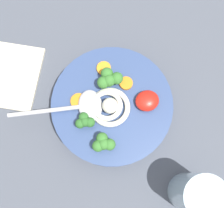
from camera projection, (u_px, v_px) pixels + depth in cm
name	position (u px, v px, depth cm)	size (l,w,h in cm)	color
table_slab	(116.00, 91.00, 60.72)	(100.62, 100.62, 3.51)	#474C56
soup_bowl	(112.00, 107.00, 55.74)	(22.80, 22.80, 4.58)	#334775
noodle_pile	(109.00, 106.00, 52.44)	(8.16, 8.00, 3.28)	silver
soup_spoon	(83.00, 107.00, 52.66)	(17.53, 6.69, 1.60)	#B7B7BC
chili_sauce_dollop	(147.00, 101.00, 52.71)	(4.38, 3.94, 1.97)	red
broccoli_floret_beside_chili	(85.00, 121.00, 51.09)	(3.52, 3.03, 2.78)	#7A9E60
broccoli_floret_center	(108.00, 78.00, 52.41)	(4.43, 3.81, 3.50)	#7A9E60
broccoli_floret_front	(103.00, 143.00, 49.95)	(4.07, 3.50, 3.22)	#7A9E60
carrot_slice_rear	(79.00, 101.00, 53.43)	(3.00, 3.00, 0.54)	orange
carrot_slice_far	(126.00, 83.00, 54.12)	(2.50, 2.50, 0.71)	orange
carrot_slice_extra_a	(104.00, 68.00, 54.90)	(2.71, 2.71, 0.50)	orange
drinking_glass	(196.00, 194.00, 48.39)	(7.10, 7.10, 12.46)	silver
folded_napkin	(0.00, 74.00, 59.29)	(15.88, 13.72, 0.80)	beige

